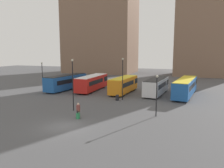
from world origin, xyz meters
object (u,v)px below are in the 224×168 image
object	(u,v)px
lamp_post_2	(157,92)
trash_bin	(117,98)
bus_4	(185,86)
traveler	(78,109)
bus_0	(67,82)
bus_2	(124,84)
lamp_post_0	(123,76)
bus_1	(92,82)
suitcase	(78,116)
lamp_post_3	(42,75)
bus_3	(156,86)
lamp_post_1	(73,81)

from	to	relation	value
lamp_post_2	trash_bin	size ratio (longest dim) A/B	5.64
trash_bin	bus_4	bearing A→B (deg)	36.97
traveler	lamp_post_2	distance (m)	9.12
bus_0	trash_bin	world-z (taller)	bus_0
bus_2	lamp_post_0	bearing A→B (deg)	-161.44
lamp_post_0	lamp_post_2	size ratio (longest dim) A/B	1.35
bus_1	trash_bin	bearing A→B (deg)	-134.54
bus_2	suitcase	bearing A→B (deg)	-177.36
bus_2	suitcase	world-z (taller)	bus_2
suitcase	lamp_post_0	bearing A→B (deg)	-3.75
bus_4	lamp_post_3	distance (m)	25.61
bus_0	trash_bin	xyz separation A→B (m)	(12.46, -5.97, -1.16)
lamp_post_3	bus_0	bearing A→B (deg)	53.70
bus_3	bus_4	xyz separation A→B (m)	(4.82, 0.40, 0.07)
trash_bin	lamp_post_3	bearing A→B (deg)	171.85
lamp_post_0	traveler	bearing A→B (deg)	-101.10
bus_1	bus_4	world-z (taller)	bus_4
traveler	lamp_post_1	size ratio (longest dim) A/B	0.26
bus_4	suitcase	world-z (taller)	bus_4
lamp_post_1	trash_bin	bearing A→B (deg)	65.27
lamp_post_2	trash_bin	distance (m)	9.74
lamp_post_3	trash_bin	distance (m)	15.66
bus_3	traveler	size ratio (longest dim) A/B	5.66
trash_bin	lamp_post_1	bearing A→B (deg)	-114.73
lamp_post_2	bus_3	bearing A→B (deg)	97.88
lamp_post_1	lamp_post_2	world-z (taller)	lamp_post_1
traveler	trash_bin	size ratio (longest dim) A/B	1.99
traveler	bus_2	bearing A→B (deg)	3.72
lamp_post_2	lamp_post_3	distance (m)	23.72
bus_4	lamp_post_2	distance (m)	14.24
lamp_post_3	lamp_post_2	bearing A→B (deg)	-21.49
bus_0	bus_1	world-z (taller)	bus_0
suitcase	trash_bin	size ratio (longest dim) A/B	1.14
bus_1	lamp_post_2	size ratio (longest dim) A/B	2.18
bus_2	lamp_post_0	xyz separation A→B (m)	(1.47, -5.66, 2.20)
bus_4	trash_bin	xyz separation A→B (m)	(-9.78, -7.36, -1.16)
bus_2	suitcase	xyz separation A→B (m)	(-0.40, -16.70, -1.21)
traveler	lamp_post_0	bearing A→B (deg)	-5.24
suitcase	lamp_post_3	distance (m)	19.01
bus_3	trash_bin	xyz separation A→B (m)	(-4.96, -6.97, -1.09)
trash_bin	bus_1	bearing A→B (deg)	136.52
suitcase	lamp_post_3	bearing A→B (deg)	54.04
traveler	lamp_post_0	xyz separation A→B (m)	(2.07, 10.57, 2.75)
bus_4	suitcase	xyz separation A→B (m)	(-11.02, -17.71, -1.24)
traveler	trash_bin	distance (m)	9.99
bus_4	traveler	xyz separation A→B (m)	(-11.23, -17.23, -0.58)
bus_3	bus_1	bearing A→B (deg)	95.14
bus_4	lamp_post_0	xyz separation A→B (m)	(-9.15, -6.67, 2.17)
bus_0	bus_4	distance (m)	22.28
bus_0	lamp_post_1	size ratio (longest dim) A/B	1.63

